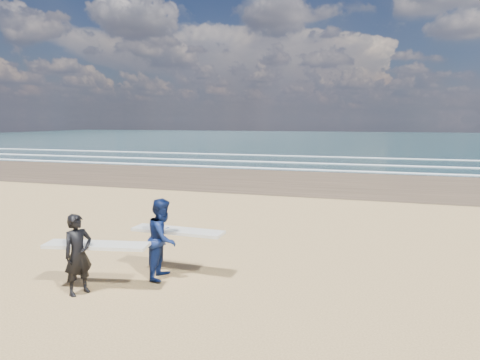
% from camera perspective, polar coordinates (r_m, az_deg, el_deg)
% --- Properties ---
extents(ocean, '(220.00, 100.00, 0.02)m').
position_cam_1_polar(ocean, '(80.76, 27.15, 4.65)').
color(ocean, '#1A373B').
rests_on(ocean, ground).
extents(surfer_near, '(2.26, 1.18, 1.69)m').
position_cam_1_polar(surfer_near, '(9.51, -20.42, -9.08)').
color(surfer_near, black).
rests_on(surfer_near, ground).
extents(surfer_far, '(2.22, 1.13, 1.83)m').
position_cam_1_polar(surfer_far, '(9.93, -10.10, -7.60)').
color(surfer_far, '#0D1C4C').
rests_on(surfer_far, ground).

